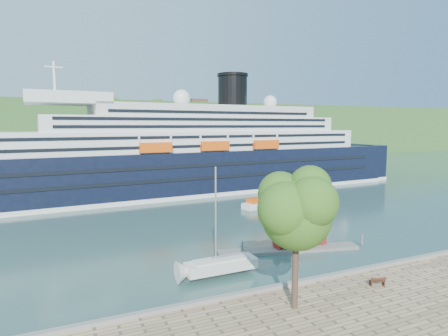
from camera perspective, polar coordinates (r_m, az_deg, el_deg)
ground at (r=36.46m, az=15.40°, el=-17.14°), size 400.00×400.00×0.00m
far_hillside at (r=172.02m, az=-16.77°, el=5.44°), size 400.00×50.00×24.00m
quay_coping at (r=35.87m, az=15.66°, el=-15.56°), size 220.00×0.50×0.30m
cruise_ship at (r=80.59m, az=-6.40°, el=5.46°), size 116.79×23.48×26.05m
park_bench at (r=35.45m, az=22.29°, el=-15.60°), size 1.45×0.98×0.86m
promenade_tree at (r=28.20m, az=10.92°, el=-9.59°), size 6.91×6.91×11.45m
floating_pontoon at (r=44.89m, az=9.84°, el=-12.15°), size 16.63×5.83×0.37m
sailboat_white_near at (r=36.07m, az=-0.46°, el=-8.59°), size 7.90×2.29×10.17m
sailboat_red at (r=45.21m, az=11.95°, el=-6.90°), size 6.41×1.97×8.21m
tender_launch at (r=66.57m, az=5.30°, el=-5.28°), size 6.84×3.94×1.79m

